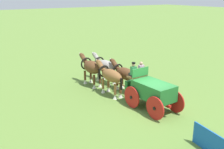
# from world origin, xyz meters

# --- Properties ---
(ground_plane) EXTENTS (220.00, 220.00, 0.00)m
(ground_plane) POSITION_xyz_m (0.00, 0.00, 0.00)
(ground_plane) COLOR olive
(show_wagon) EXTENTS (5.67, 1.95, 2.78)m
(show_wagon) POSITION_xyz_m (0.17, 0.01, 1.24)
(show_wagon) COLOR #236B2D
(show_wagon) RESTS_ON ground
(draft_horse_rear_near) EXTENTS (3.17, 0.95, 2.26)m
(draft_horse_rear_near) POSITION_xyz_m (3.63, 0.79, 1.39)
(draft_horse_rear_near) COLOR brown
(draft_horse_rear_near) RESTS_ON ground
(draft_horse_rear_off) EXTENTS (3.22, 0.96, 2.16)m
(draft_horse_rear_off) POSITION_xyz_m (3.68, -0.51, 1.30)
(draft_horse_rear_off) COLOR brown
(draft_horse_rear_off) RESTS_ON ground
(draft_horse_lead_near) EXTENTS (3.02, 1.06, 2.31)m
(draft_horse_lead_near) POSITION_xyz_m (6.21, 0.88, 1.42)
(draft_horse_lead_near) COLOR brown
(draft_horse_lead_near) RESTS_ON ground
(draft_horse_lead_off) EXTENTS (3.22, 1.03, 2.18)m
(draft_horse_lead_off) POSITION_xyz_m (6.26, -0.42, 1.32)
(draft_horse_lead_off) COLOR #9E998E
(draft_horse_lead_off) RESTS_ON ground
(sponsor_banner) EXTENTS (3.17, 0.53, 1.10)m
(sponsor_banner) POSITION_xyz_m (-5.49, 1.09, 0.55)
(sponsor_banner) COLOR #1959B2
(sponsor_banner) RESTS_ON ground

